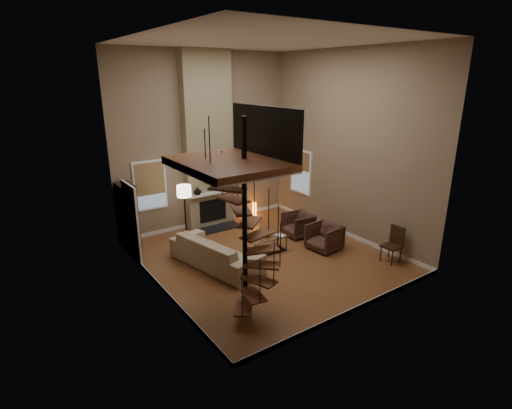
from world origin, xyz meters
TOP-DOWN VIEW (x-y plane):
  - ground at (0.00, 0.00)m, footprint 6.00×6.50m
  - back_wall at (0.00, 3.25)m, footprint 6.00×0.02m
  - front_wall at (0.00, -3.25)m, footprint 6.00×0.02m
  - left_wall at (-3.00, 0.00)m, footprint 0.02×6.50m
  - right_wall at (3.00, 0.00)m, footprint 0.02×6.50m
  - ceiling at (0.00, 0.00)m, footprint 6.00×6.50m
  - baseboard_back at (0.00, 3.24)m, footprint 6.00×0.02m
  - baseboard_front at (0.00, -3.24)m, footprint 6.00×0.02m
  - baseboard_left at (-2.99, 0.00)m, footprint 0.02×6.50m
  - baseboard_right at (2.99, 0.00)m, footprint 0.02×6.50m
  - chimney_breast at (0.00, 3.06)m, footprint 1.60×0.38m
  - hearth at (0.00, 2.57)m, footprint 1.50×0.60m
  - firebox at (0.00, 2.86)m, footprint 0.95×0.02m
  - mantel at (0.00, 2.78)m, footprint 1.70×0.18m
  - mirror_frame at (0.00, 2.84)m, footprint 0.94×0.10m
  - mirror_disc at (0.00, 2.85)m, footprint 0.80×0.01m
  - vase_left at (-0.55, 2.82)m, footprint 0.24×0.24m
  - vase_right at (0.60, 2.82)m, footprint 0.20×0.20m
  - window_back at (-1.90, 3.22)m, footprint 1.02×0.06m
  - window_right at (2.97, 2.00)m, footprint 0.06×1.02m
  - entry_door at (-2.95, 1.80)m, footprint 0.10×1.05m
  - loft at (-2.04, -1.80)m, footprint 1.70×2.20m
  - spiral_stair at (-1.78, -1.79)m, footprint 1.47×1.47m
  - hutch at (-2.79, 2.76)m, footprint 0.39×0.83m
  - sofa at (-1.34, 0.32)m, footprint 1.59×2.80m
  - armchair_near at (1.82, 0.63)m, footprint 0.90×0.88m
  - armchair_far at (1.78, -0.54)m, footprint 0.92×0.90m
  - coffee_table at (0.24, 0.22)m, footprint 1.16×0.62m
  - bowl at (0.24, 0.27)m, footprint 0.40×0.40m
  - book at (0.59, 0.07)m, footprint 0.27×0.31m
  - floor_lamp at (-1.26, 2.25)m, footprint 0.42×0.42m
  - accent_lamp at (1.66, 2.90)m, footprint 0.14×0.14m
  - side_chair at (2.67, -2.14)m, footprint 0.46×0.46m

SIDE VIEW (x-z plane):
  - ground at x=0.00m, z-range -0.01..0.00m
  - hearth at x=0.00m, z-range 0.00..0.04m
  - baseboard_back at x=0.00m, z-range 0.00..0.12m
  - baseboard_front at x=0.00m, z-range 0.00..0.12m
  - baseboard_left at x=-2.99m, z-range 0.00..0.12m
  - baseboard_right at x=2.99m, z-range 0.00..0.12m
  - accent_lamp at x=1.66m, z-range 0.00..0.50m
  - coffee_table at x=0.24m, z-range 0.07..0.50m
  - armchair_near at x=1.82m, z-range -0.02..0.73m
  - armchair_far at x=1.78m, z-range -0.03..0.74m
  - sofa at x=-1.34m, z-range 0.01..0.78m
  - book at x=0.59m, z-range 0.45..0.48m
  - bowl at x=0.24m, z-range 0.45..0.55m
  - side_chair at x=2.67m, z-range 0.04..1.01m
  - firebox at x=0.00m, z-range 0.19..0.91m
  - hutch at x=-2.79m, z-range 0.02..1.88m
  - entry_door at x=-2.95m, z-range -0.03..2.13m
  - mantel at x=0.00m, z-range 1.12..1.18m
  - vase_right at x=0.60m, z-range 1.18..1.39m
  - vase_left at x=-0.55m, z-range 1.18..1.43m
  - floor_lamp at x=-1.26m, z-range 0.55..2.28m
  - window_back at x=-1.90m, z-range 0.86..2.38m
  - window_right at x=2.97m, z-range 0.87..2.39m
  - spiral_stair at x=-1.78m, z-range -0.25..3.81m
  - mirror_frame at x=0.00m, z-range 1.48..2.42m
  - mirror_disc at x=0.00m, z-range 1.55..2.35m
  - back_wall at x=0.00m, z-range 0.00..5.50m
  - front_wall at x=0.00m, z-range 0.00..5.50m
  - left_wall at x=-3.00m, z-range 0.00..5.50m
  - right_wall at x=3.00m, z-range 0.00..5.50m
  - chimney_breast at x=0.00m, z-range 0.00..5.50m
  - loft at x=-2.04m, z-range 2.69..3.78m
  - ceiling at x=0.00m, z-range 5.49..5.50m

